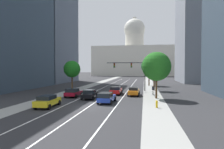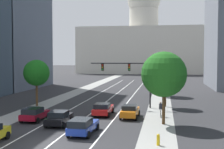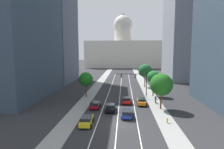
% 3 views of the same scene
% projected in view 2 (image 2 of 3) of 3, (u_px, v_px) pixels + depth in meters
% --- Properties ---
extents(ground_plane, '(400.00, 400.00, 0.00)m').
position_uv_depth(ground_plane, '(120.00, 91.00, 64.79)').
color(ground_plane, '#2B2B2D').
extents(sidewalk_left, '(3.20, 130.00, 0.01)m').
position_uv_depth(sidewalk_left, '(74.00, 93.00, 61.18)').
color(sidewalk_left, gray).
rests_on(sidewalk_left, ground).
extents(sidewalk_right, '(3.20, 130.00, 0.01)m').
position_uv_depth(sidewalk_right, '(161.00, 95.00, 58.54)').
color(sidewalk_right, gray).
rests_on(sidewalk_right, ground).
extents(lane_stripe_left, '(0.16, 90.00, 0.01)m').
position_uv_depth(lane_stripe_left, '(86.00, 101.00, 50.53)').
color(lane_stripe_left, white).
rests_on(lane_stripe_left, ground).
extents(lane_stripe_center, '(0.16, 90.00, 0.01)m').
position_uv_depth(lane_stripe_center, '(107.00, 101.00, 50.00)').
color(lane_stripe_center, white).
rests_on(lane_stripe_center, ground).
extents(lane_stripe_right, '(0.16, 90.00, 0.01)m').
position_uv_depth(lane_stripe_right, '(128.00, 102.00, 49.47)').
color(lane_stripe_right, white).
rests_on(lane_stripe_right, ground).
extents(capitol_building, '(54.81, 22.90, 39.67)m').
position_uv_depth(capitol_building, '(144.00, 44.00, 138.77)').
color(capitol_building, beige).
rests_on(capitol_building, ground).
extents(car_orange, '(2.02, 4.30, 1.48)m').
position_uv_depth(car_orange, '(130.00, 111.00, 36.19)').
color(car_orange, orange).
rests_on(car_orange, ground).
extents(car_blue, '(2.13, 4.77, 1.50)m').
position_uv_depth(car_blue, '(83.00, 126.00, 28.40)').
color(car_blue, '#1E389E').
rests_on(car_blue, ground).
extents(car_red, '(2.05, 4.72, 1.47)m').
position_uv_depth(car_red, '(103.00, 109.00, 37.85)').
color(car_red, red).
rests_on(car_red, ground).
extents(car_crimson, '(2.11, 4.14, 1.48)m').
position_uv_depth(car_crimson, '(34.00, 114.00, 34.39)').
color(car_crimson, maroon).
rests_on(car_crimson, ground).
extents(car_black, '(2.08, 4.37, 1.46)m').
position_uv_depth(car_black, '(59.00, 118.00, 32.27)').
color(car_black, black).
rests_on(car_black, ground).
extents(traffic_signal_mast, '(8.30, 0.39, 6.52)m').
position_uv_depth(traffic_signal_mast, '(131.00, 73.00, 43.52)').
color(traffic_signal_mast, black).
rests_on(traffic_signal_mast, ground).
extents(fire_hydrant, '(0.26, 0.35, 0.91)m').
position_uv_depth(fire_hydrant, '(158.00, 139.00, 24.88)').
color(fire_hydrant, yellow).
rests_on(fire_hydrant, ground).
extents(cyclist, '(0.37, 1.70, 1.72)m').
position_uv_depth(cyclist, '(161.00, 109.00, 37.02)').
color(cyclist, black).
rests_on(cyclist, ground).
extents(street_tree_near_left, '(3.67, 3.67, 6.52)m').
position_uv_depth(street_tree_near_left, '(37.00, 73.00, 44.79)').
color(street_tree_near_left, '#51381E').
rests_on(street_tree_near_left, ground).
extents(street_tree_near_right, '(4.64, 4.64, 7.45)m').
position_uv_depth(street_tree_near_right, '(164.00, 74.00, 32.46)').
color(street_tree_near_right, '#51381E').
rests_on(street_tree_near_right, ground).
extents(street_tree_far_right, '(4.45, 4.45, 7.69)m').
position_uv_depth(street_tree_far_right, '(160.00, 65.00, 57.24)').
color(street_tree_far_right, '#51381E').
rests_on(street_tree_far_right, ground).
extents(street_tree_mid_right, '(3.41, 3.41, 6.78)m').
position_uv_depth(street_tree_mid_right, '(165.00, 70.00, 44.18)').
color(street_tree_mid_right, '#51381E').
rests_on(street_tree_mid_right, ground).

